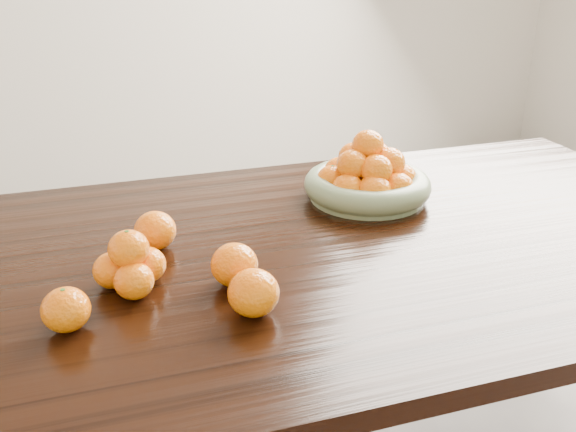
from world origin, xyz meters
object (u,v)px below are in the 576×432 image
object	(u,v)px
dining_table	(292,285)
loose_orange_0	(66,310)
orange_pyramid	(131,266)
fruit_bowl	(368,179)

from	to	relation	value
dining_table	loose_orange_0	xyz separation A→B (m)	(-0.44, -0.17, 0.13)
orange_pyramid	loose_orange_0	size ratio (longest dim) A/B	1.68
fruit_bowl	loose_orange_0	bearing A→B (deg)	-151.88
fruit_bowl	loose_orange_0	size ratio (longest dim) A/B	3.90
fruit_bowl	orange_pyramid	xyz separation A→B (m)	(-0.58, -0.27, -0.00)
loose_orange_0	orange_pyramid	bearing A→B (deg)	42.90
dining_table	orange_pyramid	xyz separation A→B (m)	(-0.33, -0.07, 0.13)
orange_pyramid	loose_orange_0	bearing A→B (deg)	-137.10
fruit_bowl	loose_orange_0	world-z (taller)	fruit_bowl
orange_pyramid	loose_orange_0	distance (m)	0.15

